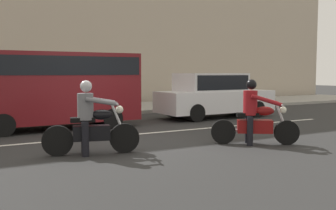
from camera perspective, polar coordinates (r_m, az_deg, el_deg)
The scene contains 8 objects.
ground_plane at distance 10.28m, azimuth -6.46°, elevation -5.21°, with size 80.00×80.00×0.00m, color #2A2A2A.
sidewalk_slab at distance 17.84m, azimuth -16.73°, elevation -0.92°, with size 40.00×4.40×0.14m, color #99968E.
lane_marking_stripe at distance 10.82m, azimuth -12.65°, elevation -4.77°, with size 18.00×0.14×0.01m, color silver.
motorcycle_with_rider_crimson at distance 9.97m, azimuth 12.26°, elevation -1.82°, with size 1.83×1.31×1.59m.
motorcycle_with_rider_gray at distance 8.70m, azimuth -10.99°, elevation -2.71°, with size 2.02×0.85×1.60m.
parked_van_maroon at distance 12.87m, azimuth -16.09°, elevation 2.78°, with size 5.14×1.96×2.36m.
parked_sedan_white at distance 15.55m, azimuth 6.53°, elevation 1.45°, with size 4.60×1.82×1.72m.
pedestrian_bystander at distance 17.49m, azimuth -16.49°, elevation 2.48°, with size 0.34×0.34×1.71m.
Camera 1 is at (-4.01, -9.30, 1.77)m, focal length 42.63 mm.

